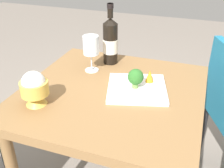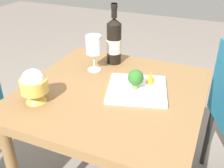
{
  "view_description": "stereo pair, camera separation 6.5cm",
  "coord_description": "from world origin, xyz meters",
  "px_view_note": "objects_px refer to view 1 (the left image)",
  "views": [
    {
      "loc": [
        0.95,
        0.34,
        1.32
      ],
      "look_at": [
        0.0,
        0.0,
        0.75
      ],
      "focal_mm": 43.16,
      "sensor_mm": 36.0,
      "label": 1
    },
    {
      "loc": [
        0.93,
        0.4,
        1.32
      ],
      "look_at": [
        0.0,
        0.0,
        0.75
      ],
      "focal_mm": 43.16,
      "sensor_mm": 36.0,
      "label": 2
    }
  ],
  "objects_px": {
    "wine_bottle": "(110,41)",
    "serving_plate": "(137,88)",
    "wine_glass": "(91,46)",
    "carrot_garnish_left": "(150,76)",
    "rice_bowl": "(34,88)",
    "broccoli_floret": "(136,77)"
  },
  "relations": [
    {
      "from": "wine_bottle",
      "to": "wine_glass",
      "type": "distance_m",
      "value": 0.13
    },
    {
      "from": "wine_glass",
      "to": "carrot_garnish_left",
      "type": "bearing_deg",
      "value": 80.95
    },
    {
      "from": "rice_bowl",
      "to": "broccoli_floret",
      "type": "relative_size",
      "value": 1.65
    },
    {
      "from": "rice_bowl",
      "to": "serving_plate",
      "type": "relative_size",
      "value": 0.46
    },
    {
      "from": "rice_bowl",
      "to": "wine_glass",
      "type": "bearing_deg",
      "value": 165.9
    },
    {
      "from": "rice_bowl",
      "to": "wine_bottle",
      "type": "bearing_deg",
      "value": 163.16
    },
    {
      "from": "broccoli_floret",
      "to": "serving_plate",
      "type": "bearing_deg",
      "value": 145.55
    },
    {
      "from": "rice_bowl",
      "to": "carrot_garnish_left",
      "type": "relative_size",
      "value": 2.51
    },
    {
      "from": "wine_bottle",
      "to": "serving_plate",
      "type": "relative_size",
      "value": 1.0
    },
    {
      "from": "wine_bottle",
      "to": "broccoli_floret",
      "type": "xyz_separation_m",
      "value": [
        0.24,
        0.2,
        -0.05
      ]
    },
    {
      "from": "wine_glass",
      "to": "rice_bowl",
      "type": "relative_size",
      "value": 1.26
    },
    {
      "from": "serving_plate",
      "to": "broccoli_floret",
      "type": "xyz_separation_m",
      "value": [
        0.01,
        -0.01,
        0.06
      ]
    },
    {
      "from": "wine_bottle",
      "to": "wine_glass",
      "type": "bearing_deg",
      "value": -24.34
    },
    {
      "from": "wine_bottle",
      "to": "broccoli_floret",
      "type": "distance_m",
      "value": 0.32
    },
    {
      "from": "rice_bowl",
      "to": "carrot_garnish_left",
      "type": "distance_m",
      "value": 0.5
    },
    {
      "from": "rice_bowl",
      "to": "broccoli_floret",
      "type": "bearing_deg",
      "value": 123.89
    },
    {
      "from": "wine_glass",
      "to": "rice_bowl",
      "type": "distance_m",
      "value": 0.37
    },
    {
      "from": "wine_bottle",
      "to": "serving_plate",
      "type": "distance_m",
      "value": 0.33
    },
    {
      "from": "carrot_garnish_left",
      "to": "serving_plate",
      "type": "bearing_deg",
      "value": -31.61
    },
    {
      "from": "wine_bottle",
      "to": "rice_bowl",
      "type": "xyz_separation_m",
      "value": [
        0.47,
        -0.14,
        -0.05
      ]
    },
    {
      "from": "wine_glass",
      "to": "rice_bowl",
      "type": "xyz_separation_m",
      "value": [
        0.35,
        -0.09,
        -0.05
      ]
    },
    {
      "from": "rice_bowl",
      "to": "serving_plate",
      "type": "height_order",
      "value": "rice_bowl"
    }
  ]
}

